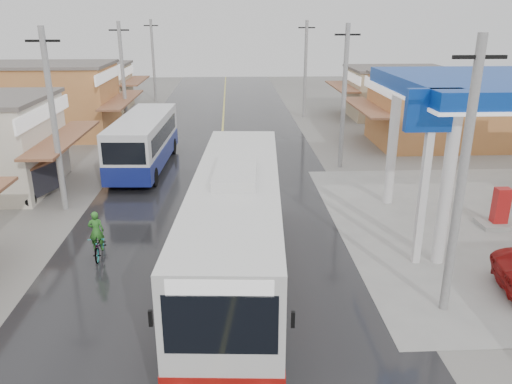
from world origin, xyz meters
TOP-DOWN VIEW (x-y plane):
  - ground at (0.00, 0.00)m, footprint 120.00×120.00m
  - road at (0.00, 15.00)m, footprint 12.00×90.00m
  - centre_line at (0.00, 15.00)m, footprint 0.15×90.00m
  - shopfronts_left at (-13.00, 18.00)m, footprint 11.00×44.00m
  - shopfronts_right at (15.00, 12.00)m, footprint 11.00×44.00m
  - utility_poles_left at (-7.00, 16.00)m, footprint 1.60×50.00m
  - utility_poles_right at (7.00, 15.00)m, footprint 1.60×36.00m
  - coach_bus at (0.80, 2.07)m, footprint 3.63×12.90m
  - second_bus at (-4.30, 15.15)m, footprint 2.87×9.15m
  - cyclist at (-4.23, 4.04)m, footprint 0.74×1.75m
  - tricycle_near at (-8.93, 10.36)m, footprint 2.15×2.68m

SIDE VIEW (x-z plane):
  - ground at x=0.00m, z-range 0.00..0.00m
  - shopfronts_left at x=-13.00m, z-range -2.60..2.60m
  - shopfronts_right at x=15.00m, z-range -2.40..2.40m
  - utility_poles_left at x=-7.00m, z-range -4.00..4.00m
  - utility_poles_right at x=7.00m, z-range -4.00..4.00m
  - road at x=0.00m, z-range 0.00..0.02m
  - centre_line at x=0.00m, z-range 0.02..0.03m
  - cyclist at x=-4.23m, z-range -0.32..1.52m
  - tricycle_near at x=-8.93m, z-range 0.13..1.91m
  - second_bus at x=-4.30m, z-range 0.12..3.12m
  - coach_bus at x=0.80m, z-range -0.07..3.91m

